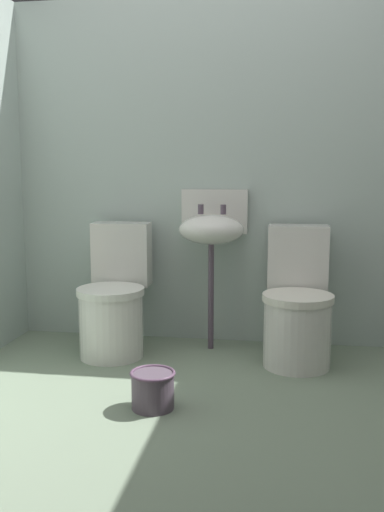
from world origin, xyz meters
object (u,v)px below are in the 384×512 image
object	(u,v)px
bucket	(153,389)
toilet_right	(297,308)
toilet_left	(115,301)
sink	(211,228)

from	to	relation	value
bucket	toilet_right	bearing A→B (deg)	48.91
toilet_right	bucket	distance (m)	1.06
toilet_left	sink	world-z (taller)	sink
toilet_left	sink	size ratio (longest dim) A/B	0.79
toilet_right	bucket	size ratio (longest dim) A/B	3.60
toilet_left	sink	xyz separation A→B (m)	(0.57, 0.19, 0.43)
sink	bucket	distance (m)	1.18
toilet_right	sink	xyz separation A→B (m)	(-0.53, 0.19, 0.43)
toilet_left	toilet_right	distance (m)	1.10
sink	toilet_right	bearing A→B (deg)	-19.59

